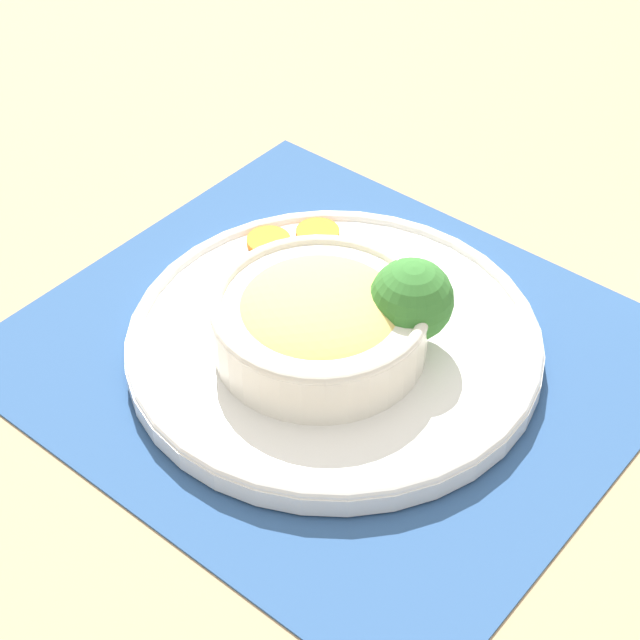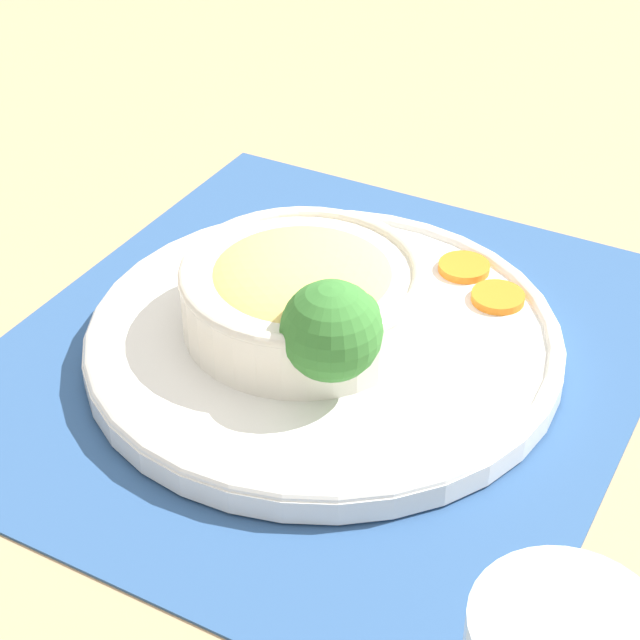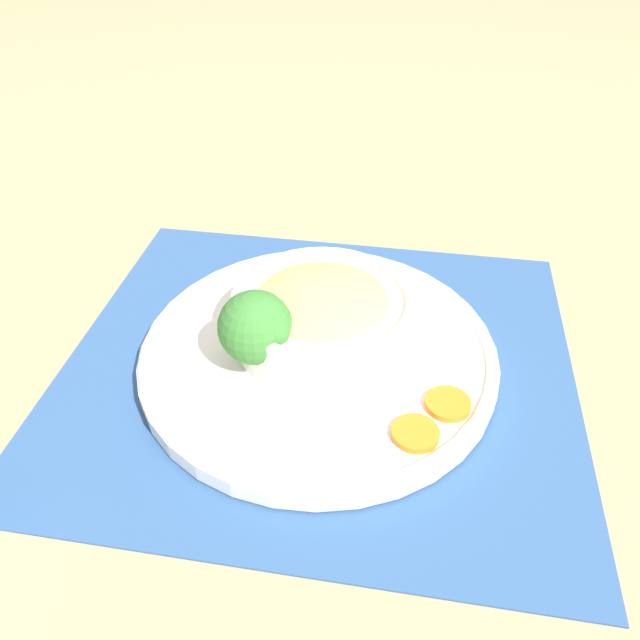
% 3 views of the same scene
% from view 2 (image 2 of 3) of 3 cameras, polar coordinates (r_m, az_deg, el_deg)
% --- Properties ---
extents(ground_plane, '(4.00, 4.00, 0.00)m').
position_cam_2_polar(ground_plane, '(0.72, 0.20, -1.93)').
color(ground_plane, tan).
extents(placemat, '(0.47, 0.43, 0.00)m').
position_cam_2_polar(placemat, '(0.72, 0.20, -1.80)').
color(placemat, '#2D5184').
rests_on(placemat, ground_plane).
extents(plate, '(0.32, 0.32, 0.02)m').
position_cam_2_polar(plate, '(0.71, 0.20, -0.96)').
color(plate, white).
rests_on(plate, placemat).
extents(bowl, '(0.16, 0.16, 0.06)m').
position_cam_2_polar(bowl, '(0.70, -0.93, 1.58)').
color(bowl, silver).
rests_on(bowl, plate).
extents(broccoli_floret, '(0.06, 0.06, 0.07)m').
position_cam_2_polar(broccoli_floret, '(0.64, 0.65, -0.60)').
color(broccoli_floret, '#84AD5B').
rests_on(broccoli_floret, plate).
extents(carrot_slice_near, '(0.04, 0.04, 0.01)m').
position_cam_2_polar(carrot_slice_near, '(0.75, 9.47, 1.21)').
color(carrot_slice_near, orange).
rests_on(carrot_slice_near, plate).
extents(carrot_slice_middle, '(0.04, 0.04, 0.01)m').
position_cam_2_polar(carrot_slice_middle, '(0.78, 7.69, 2.81)').
color(carrot_slice_middle, orange).
rests_on(carrot_slice_middle, plate).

